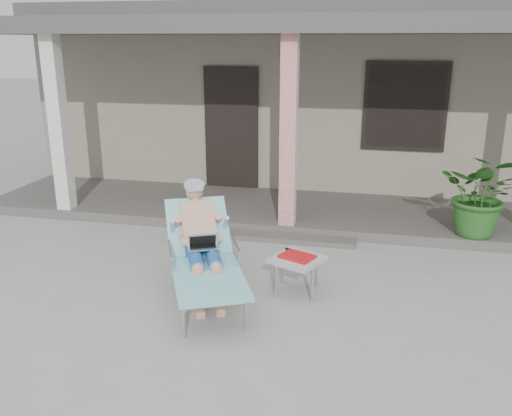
# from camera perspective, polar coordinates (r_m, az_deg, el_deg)

# --- Properties ---
(ground) EXTENTS (60.00, 60.00, 0.00)m
(ground) POSITION_cam_1_polar(r_m,az_deg,el_deg) (5.92, -0.15, -9.66)
(ground) COLOR #9E9E99
(ground) RESTS_ON ground
(house) EXTENTS (10.40, 5.40, 3.30)m
(house) POSITION_cam_1_polar(r_m,az_deg,el_deg) (11.74, 6.94, 12.24)
(house) COLOR gray
(house) RESTS_ON ground
(porch_deck) EXTENTS (10.00, 2.00, 0.15)m
(porch_deck) POSITION_cam_1_polar(r_m,az_deg,el_deg) (8.63, 4.19, -0.32)
(porch_deck) COLOR #605B56
(porch_deck) RESTS_ON ground
(porch_overhang) EXTENTS (10.00, 2.30, 2.85)m
(porch_overhang) POSITION_cam_1_polar(r_m,az_deg,el_deg) (8.18, 4.57, 18.00)
(porch_overhang) COLOR silver
(porch_overhang) RESTS_ON porch_deck
(porch_step) EXTENTS (2.00, 0.30, 0.07)m
(porch_step) POSITION_cam_1_polar(r_m,az_deg,el_deg) (7.57, 2.91, -3.17)
(porch_step) COLOR #605B56
(porch_step) RESTS_ON ground
(lounger) EXTENTS (1.38, 1.91, 1.21)m
(lounger) POSITION_cam_1_polar(r_m,az_deg,el_deg) (5.82, -5.72, -2.26)
(lounger) COLOR #B7B7BC
(lounger) RESTS_ON ground
(side_table) EXTENTS (0.66, 0.66, 0.45)m
(side_table) POSITION_cam_1_polar(r_m,az_deg,el_deg) (5.95, 4.35, -5.59)
(side_table) COLOR #B3B3AE
(side_table) RESTS_ON ground
(potted_palm) EXTENTS (1.27, 1.19, 1.13)m
(potted_palm) POSITION_cam_1_polar(r_m,az_deg,el_deg) (7.79, 22.73, 1.31)
(potted_palm) COLOR #26591E
(potted_palm) RESTS_ON porch_deck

